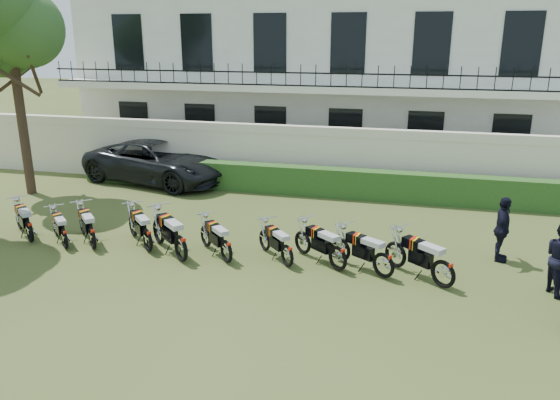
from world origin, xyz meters
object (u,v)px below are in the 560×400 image
Objects in this scene: motorcycle_6 at (287,250)px; motorcycle_8 at (384,259)px; motorcycle_4 at (181,242)px; tree_west_near at (9,20)px; motorcycle_9 at (444,267)px; motorcycle_1 at (64,234)px; motorcycle_3 at (147,235)px; motorcycle_2 at (92,233)px; motorcycle_5 at (226,246)px; motorcycle_7 at (338,252)px; suv at (158,162)px; motorcycle_0 at (29,227)px; officer_5 at (502,229)px.

motorcycle_6 is 0.80× the size of motorcycle_8.
motorcycle_8 is (4.94, 0.26, -0.05)m from motorcycle_4.
tree_west_near reaches higher than motorcycle_9.
motorcycle_3 is at bearing -37.76° from motorcycle_1.
motorcycle_2 is 3.71m from motorcycle_5.
motorcycle_2 is at bearing 130.53° from motorcycle_7.
motorcycle_5 is (1.12, 0.21, -0.08)m from motorcycle_4.
motorcycle_3 is 7.13m from suv.
motorcycle_5 is (3.71, 0.02, -0.01)m from motorcycle_2.
tree_west_near is at bearing 115.62° from motorcycle_6.
tree_west_near is 5.27× the size of motorcycle_0.
motorcycle_3 is 8.95m from officer_5.
suv is at bearing 75.86° from officer_5.
tree_west_near is 13.33m from motorcycle_7.
motorcycle_6 is (10.29, -4.05, -5.45)m from tree_west_near.
motorcycle_7 is (8.37, 0.19, 0.01)m from motorcycle_0.
motorcycle_9 is (8.85, -0.14, 0.04)m from motorcycle_2.
tree_west_near is 4.80× the size of motorcycle_4.
tree_west_near is 5.53× the size of motorcycle_2.
motorcycle_3 is at bearing 126.72° from motorcycle_9.
motorcycle_4 is 7.98m from suv.
officer_5 reaches higher than motorcycle_8.
tree_west_near reaches higher than motorcycle_4.
motorcycle_4 is (4.52, -0.22, 0.06)m from motorcycle_0.
motorcycle_4 reaches higher than motorcycle_0.
suv is (-0.65, 6.86, 0.37)m from motorcycle_1.
motorcycle_1 is at bearing 131.43° from motorcycle_7.
officer_5 reaches higher than motorcycle_2.
tree_west_near is 8.53m from motorcycle_2.
motorcycle_6 is at bearing -21.48° from tree_west_near.
motorcycle_9 reaches higher than motorcycle_8.
suv is (-8.92, 6.65, 0.31)m from motorcycle_8.
motorcycle_0 is at bearing 128.43° from motorcycle_9.
motorcycle_7 is (7.18, 0.36, 0.05)m from motorcycle_1.
motorcycle_6 is (3.73, -0.04, -0.05)m from motorcycle_3.
motorcycle_2 is 0.87× the size of motorcycle_9.
motorcycle_8 reaches higher than motorcycle_5.
motorcycle_7 is at bearing -41.80° from motorcycle_2.
motorcycle_3 reaches higher than motorcycle_2.
motorcycle_9 is (5.14, -0.15, 0.05)m from motorcycle_5.
motorcycle_3 is 0.87× the size of motorcycle_8.
tree_west_near is 5.51× the size of motorcycle_3.
motorcycle_6 is (5.22, 0.15, -0.04)m from motorcycle_2.
motorcycle_8 is 1.00× the size of officer_5.
motorcycle_7 is at bearing 115.25° from motorcycle_8.
motorcycle_3 is at bearing 109.13° from officer_5.
tree_west_near is 4.76× the size of motorcycle_8.
motorcycle_5 is (5.64, -0.02, -0.01)m from motorcycle_0.
suv is at bearing 72.23° from motorcycle_4.
motorcycle_9 is (2.41, -0.36, 0.03)m from motorcycle_7.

